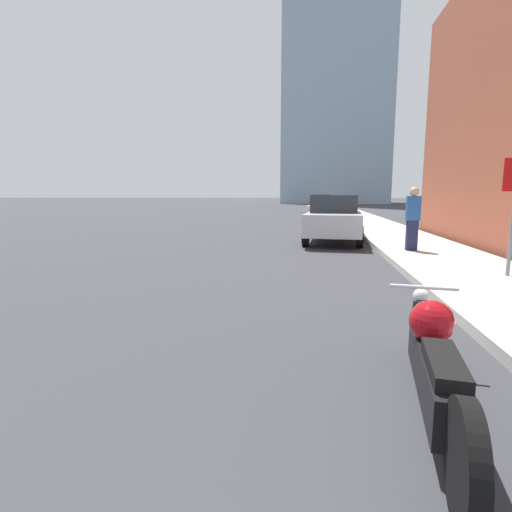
{
  "coord_description": "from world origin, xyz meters",
  "views": [
    {
      "loc": [
        2.35,
        1.93,
        1.68
      ],
      "look_at": [
        1.54,
        7.64,
        0.79
      ],
      "focal_mm": 28.0,
      "sensor_mm": 36.0,
      "label": 1
    }
  ],
  "objects_px": {
    "parked_car_black": "(320,204)",
    "pedestrian": "(413,218)",
    "motorcycle": "(434,362)",
    "parked_car_silver": "(334,218)",
    "parked_car_white": "(323,208)"
  },
  "relations": [
    {
      "from": "motorcycle",
      "to": "parked_car_silver",
      "type": "distance_m",
      "value": 11.26
    },
    {
      "from": "parked_car_silver",
      "to": "pedestrian",
      "type": "distance_m",
      "value": 3.51
    },
    {
      "from": "motorcycle",
      "to": "pedestrian",
      "type": "xyz_separation_m",
      "value": [
        1.76,
        8.34,
        0.64
      ]
    },
    {
      "from": "motorcycle",
      "to": "parked_car_white",
      "type": "xyz_separation_m",
      "value": [
        -0.32,
        22.33,
        0.43
      ]
    },
    {
      "from": "parked_car_silver",
      "to": "pedestrian",
      "type": "height_order",
      "value": "pedestrian"
    },
    {
      "from": "parked_car_white",
      "to": "parked_car_black",
      "type": "relative_size",
      "value": 0.91
    },
    {
      "from": "parked_car_white",
      "to": "pedestrian",
      "type": "distance_m",
      "value": 14.14
    },
    {
      "from": "motorcycle",
      "to": "parked_car_silver",
      "type": "xyz_separation_m",
      "value": [
        -0.21,
        11.25,
        0.44
      ]
    },
    {
      "from": "parked_car_black",
      "to": "parked_car_white",
      "type": "bearing_deg",
      "value": -95.88
    },
    {
      "from": "parked_car_silver",
      "to": "pedestrian",
      "type": "bearing_deg",
      "value": -51.53
    },
    {
      "from": "parked_car_black",
      "to": "parked_car_silver",
      "type": "bearing_deg",
      "value": -95.62
    },
    {
      "from": "motorcycle",
      "to": "pedestrian",
      "type": "distance_m",
      "value": 8.55
    },
    {
      "from": "motorcycle",
      "to": "parked_car_black",
      "type": "xyz_separation_m",
      "value": [
        -0.32,
        34.93,
        0.43
      ]
    },
    {
      "from": "parked_car_black",
      "to": "pedestrian",
      "type": "relative_size",
      "value": 2.57
    },
    {
      "from": "motorcycle",
      "to": "parked_car_white",
      "type": "relative_size",
      "value": 0.68
    }
  ]
}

